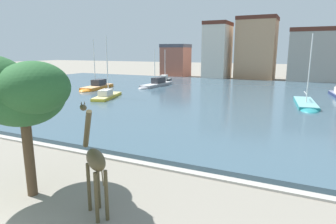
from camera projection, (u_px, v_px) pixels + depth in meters
The scene contains 13 objects.
harbor_water at pixel (223, 97), 38.86m from camera, with size 91.53×48.55×0.40m, color #3D5666.
quay_edge_coping at pixel (115, 158), 17.23m from camera, with size 91.53×0.50×0.12m, color #ADA89E.
giraffe_statue at pixel (95, 161), 11.05m from camera, with size 2.24×1.70×4.34m.
sailboat_grey at pixel (155, 85), 49.24m from camera, with size 2.28×9.28×6.62m.
sailboat_black at pixel (165, 80), 59.07m from camera, with size 3.37×7.76×6.60m.
sailboat_orange at pixel (96, 88), 45.86m from camera, with size 3.25×8.26×8.03m.
sailboat_teal at pixel (306, 106), 31.83m from camera, with size 2.83×8.98×8.12m.
sailboat_yellow at pixel (109, 96), 37.72m from camera, with size 3.66×7.58×8.21m.
shade_tree at pixel (14, 91), 12.06m from camera, with size 5.09×5.40×6.24m.
townhouse_wide_warehouse at pixel (176, 60), 72.40m from camera, with size 6.36×5.70×7.94m.
townhouse_tall_gabled at pixel (217, 51), 65.55m from camera, with size 5.21×7.51×12.64m.
townhouse_corner_house at pixel (256, 49), 63.94m from camera, with size 8.29×7.27×13.56m.
townhouse_narrow_midrow at pixel (313, 56), 57.56m from camera, with size 9.06×6.82×10.73m.
Camera 1 is at (9.87, -4.16, 6.32)m, focal length 30.98 mm.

